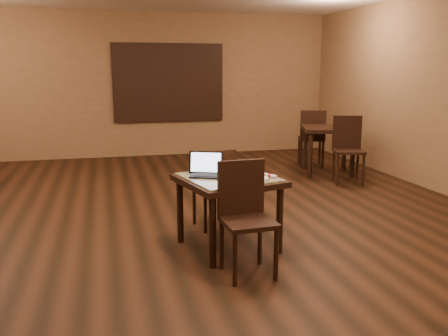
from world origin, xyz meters
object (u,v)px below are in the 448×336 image
object	(u,v)px
tiled_table	(228,186)
chair_main_near	(245,211)
other_table_a_chair_near	(348,145)
laptop	(207,169)
other_table_a	(329,135)
other_table_a_chair_far	(312,135)
chair_main_far	(216,184)
pizza_pan	(234,171)

from	to	relation	value
tiled_table	chair_main_near	distance (m)	0.62
chair_main_near	other_table_a_chair_near	xyz separation A→B (m)	(2.67, 3.01, 0.03)
laptop	other_table_a	world-z (taller)	laptop
other_table_a_chair_near	tiled_table	bearing A→B (deg)	-120.70
other_table_a_chair_near	chair_main_near	bearing A→B (deg)	-114.28
other_table_a_chair_far	other_table_a_chair_near	bearing A→B (deg)	109.84
other_table_a_chair_far	laptop	bearing A→B (deg)	69.10
chair_main_far	other_table_a_chair_near	bearing A→B (deg)	-156.55
chair_main_far	other_table_a	distance (m)	3.57
chair_main_far	laptop	size ratio (longest dim) A/B	2.28
laptop	other_table_a_chair_near	distance (m)	3.67
tiled_table	pizza_pan	world-z (taller)	pizza_pan
other_table_a	chair_main_near	bearing A→B (deg)	-108.62
tiled_table	laptop	world-z (taller)	laptop
laptop	other_table_a_chair_far	xyz separation A→B (m)	(2.81, 3.57, -0.21)
chair_main_far	other_table_a	size ratio (longest dim) A/B	0.84
pizza_pan	other_table_a_chair_near	world-z (taller)	other_table_a_chair_near
chair_main_near	chair_main_far	world-z (taller)	chair_main_near
laptop	other_table_a	distance (m)	4.08
chair_main_near	chair_main_far	xyz separation A→B (m)	(0.02, 1.23, -0.05)
tiled_table	other_table_a	xyz separation A→B (m)	(2.63, 3.03, 0.04)
other_table_a	laptop	bearing A→B (deg)	-116.76
tiled_table	other_table_a_chair_near	bearing A→B (deg)	27.65
other_table_a	other_table_a_chair_near	world-z (taller)	other_table_a_chair_near
tiled_table	other_table_a_chair_far	world-z (taller)	other_table_a_chair_far
chair_main_near	other_table_a	world-z (taller)	chair_main_near
other_table_a_chair_near	other_table_a_chair_far	distance (m)	1.28
laptop	pizza_pan	distance (m)	0.35
chair_main_near	laptop	size ratio (longest dim) A/B	2.48
chair_main_near	other_table_a	xyz separation A→B (m)	(2.64, 3.64, 0.12)
tiled_table	other_table_a	distance (m)	4.02
tiled_table	chair_main_far	world-z (taller)	chair_main_far
tiled_table	other_table_a_chair_near	xyz separation A→B (m)	(2.66, 2.40, -0.05)
chair_main_near	other_table_a_chair_far	size ratio (longest dim) A/B	0.95
tiled_table	pizza_pan	xyz separation A→B (m)	(0.12, 0.24, 0.11)
other_table_a	chair_main_far	bearing A→B (deg)	-120.01
laptop	chair_main_near	bearing A→B (deg)	-51.74
laptop	other_table_a_chair_near	xyz separation A→B (m)	(2.86, 2.29, -0.21)
laptop	other_table_a_chair_far	size ratio (longest dim) A/B	0.38
pizza_pan	chair_main_near	bearing A→B (deg)	-98.39
tiled_table	chair_main_far	bearing A→B (deg)	74.24
chair_main_far	tiled_table	bearing A→B (deg)	78.15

